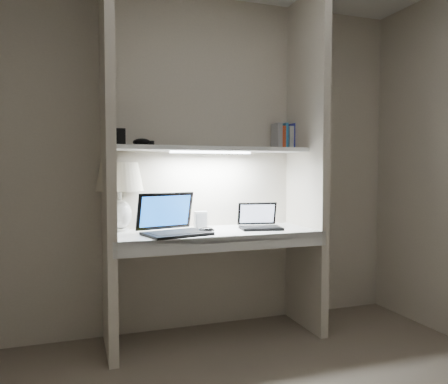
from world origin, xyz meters
name	(u,v)px	position (x,y,z in m)	size (l,w,h in m)	color
back_wall	(204,163)	(0.00, 1.50, 1.25)	(3.20, 0.01, 2.50)	beige
alcove_panel_left	(108,162)	(-0.73, 1.23, 1.25)	(0.06, 0.55, 2.50)	beige
alcove_panel_right	(307,163)	(0.73, 1.23, 1.25)	(0.06, 0.55, 2.50)	beige
desk	(215,234)	(0.00, 1.23, 0.75)	(1.40, 0.55, 0.04)	white
desk_apron	(227,244)	(0.00, 0.96, 0.72)	(1.46, 0.03, 0.10)	silver
shelf	(211,149)	(0.00, 1.32, 1.35)	(1.40, 0.36, 0.03)	silver
strip_light	(211,152)	(0.00, 1.32, 1.33)	(0.60, 0.04, 0.01)	white
table_lamp	(120,185)	(-0.64, 1.41, 1.09)	(0.33, 0.33, 0.48)	white
laptop_main	(172,225)	(-0.32, 1.18, 0.83)	(0.49, 0.45, 0.27)	black
laptop_netbook	(259,223)	(0.35, 1.23, 0.81)	(0.33, 0.30, 0.19)	black
speaker	(200,220)	(-0.06, 1.39, 0.83)	(0.09, 0.06, 0.12)	silver
mouse	(206,230)	(-0.09, 1.15, 0.79)	(0.11, 0.07, 0.04)	black
cable_coil	(207,230)	(-0.06, 1.24, 0.78)	(0.11, 0.11, 0.01)	black
sticky_note	(146,233)	(-0.49, 1.25, 0.77)	(0.07, 0.07, 0.00)	yellow
book_row	(285,137)	(0.65, 1.42, 1.46)	(0.19, 0.13, 0.20)	silver
shelf_box	(120,137)	(-0.64, 1.34, 1.42)	(0.07, 0.05, 0.12)	black
shelf_gadget	(142,142)	(-0.49, 1.38, 1.39)	(0.13, 0.09, 0.05)	black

